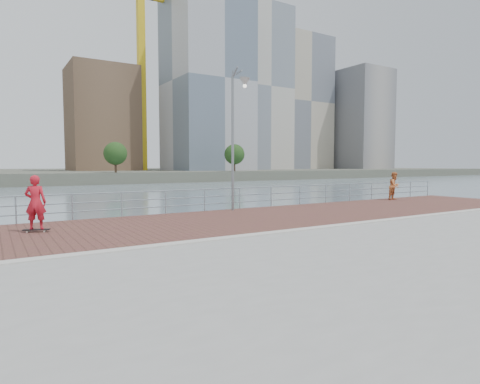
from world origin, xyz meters
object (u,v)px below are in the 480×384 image
skateboarder (35,202)px  bystander (395,186)px  street_lamp (238,114)px  guardrail (185,198)px

skateboarder → bystander: 21.16m
street_lamp → bystander: size_ratio=3.71×
guardrail → bystander: bystander is taller
guardrail → bystander: 14.44m
street_lamp → bystander: 12.64m
guardrail → skateboarder: bearing=-159.4°
guardrail → bystander: (14.40, -0.97, 0.24)m
street_lamp → skateboarder: 9.93m
guardrail → skateboarder: skateboarder is taller
guardrail → skateboarder: (-6.70, -2.52, 0.35)m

